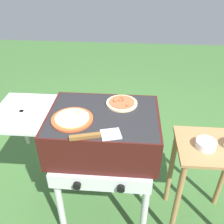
{
  "coord_description": "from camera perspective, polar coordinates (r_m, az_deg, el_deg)",
  "views": [
    {
      "loc": [
        0.14,
        -1.17,
        1.7
      ],
      "look_at": [
        0.05,
        0.0,
        0.92
      ],
      "focal_mm": 40.3,
      "sensor_mm": 36.0,
      "label": 1
    }
  ],
  "objects": [
    {
      "name": "topping_bowl_near",
      "position": [
        1.58,
        20.5,
        -6.88
      ],
      "size": [
        0.12,
        0.12,
        0.04
      ],
      "color": "silver",
      "rests_on": "prep_table"
    },
    {
      "name": "ground_plane",
      "position": [
        2.07,
        -1.48,
        -21.6
      ],
      "size": [
        8.0,
        8.0,
        0.0
      ],
      "primitive_type": "plane",
      "color": "#38602D"
    },
    {
      "name": "pizza_cheese",
      "position": [
        1.4,
        -9.04,
        -1.53
      ],
      "size": [
        0.23,
        0.23,
        0.03
      ],
      "color": "#C64723",
      "rests_on": "grill"
    },
    {
      "name": "pizza_pepperoni",
      "position": [
        1.52,
        2.21,
        2.1
      ],
      "size": [
        0.19,
        0.19,
        0.03
      ],
      "color": "beige",
      "rests_on": "grill"
    },
    {
      "name": "prep_table",
      "position": [
        1.75,
        20.81,
        -12.04
      ],
      "size": [
        0.44,
        0.36,
        0.71
      ],
      "color": "olive",
      "rests_on": "ground_plane"
    },
    {
      "name": "spatula",
      "position": [
        1.27,
        -3.67,
        -5.34
      ],
      "size": [
        0.27,
        0.12,
        0.02
      ],
      "color": "#B7BABF",
      "rests_on": "grill"
    },
    {
      "name": "grill",
      "position": [
        1.51,
        -2.44,
        -5.15
      ],
      "size": [
        0.96,
        0.53,
        0.9
      ],
      "color": "#38110F",
      "rests_on": "ground_plane"
    }
  ]
}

